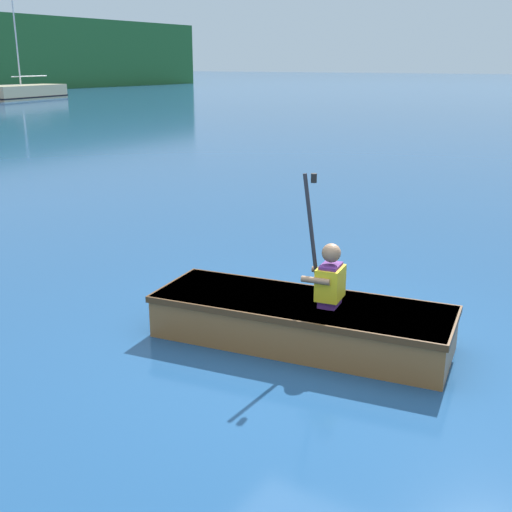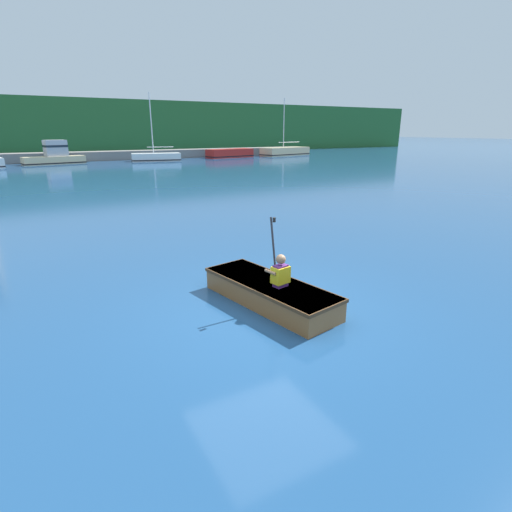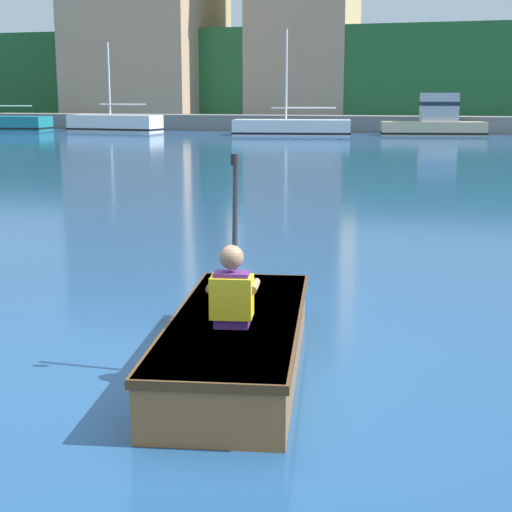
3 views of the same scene
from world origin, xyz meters
The scene contains 10 objects.
ground_plane centered at (0.00, 0.00, 0.00)m, with size 300.00×300.00×0.00m, color navy.
shoreline_ridge centered at (0.00, 60.29, 3.42)m, with size 120.00×20.00×6.83m.
waterfront_warehouse_left centered at (-23.53, 52.44, 7.53)m, with size 10.03×11.38×15.05m.
waterfront_office_block_center centered at (-11.61, 53.72, 8.94)m, with size 7.67×7.23×17.86m.
marina_dock centered at (0.00, 39.87, 0.45)m, with size 57.99×2.40×0.90m.
moored_boat_dock_west_end centered at (-7.75, 34.49, 0.39)m, with size 6.27×3.10×5.28m.
moored_boat_dock_center_near centered at (-18.39, 35.82, 0.45)m, with size 5.53×2.17×4.92m.
moored_boat_dock_east_inner centered at (-0.72, 36.68, 0.73)m, with size 5.51×2.63×2.15m.
rowboat_foreground centered at (0.21, 0.32, 0.24)m, with size 1.43×2.92×0.41m.
person_paddler centered at (0.26, 0.02, 0.68)m, with size 0.40×0.41×1.19m.
Camera 3 is at (1.91, -5.00, 1.99)m, focal length 55.00 mm.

